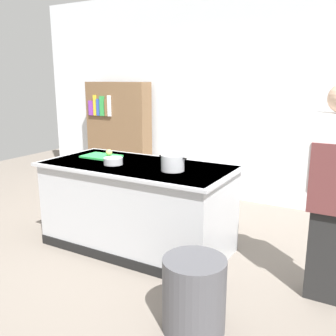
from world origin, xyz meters
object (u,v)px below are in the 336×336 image
trash_bin (194,295)px  bookshelf (119,135)px  mixing_bowl (113,161)px  stock_pot (173,163)px  onion (109,152)px  person_chef (333,190)px

trash_bin → bookshelf: size_ratio=0.32×
mixing_bowl → bookshelf: bookshelf is taller
stock_pot → trash_bin: size_ratio=0.53×
onion → trash_bin: 2.02m
mixing_bowl → trash_bin: 1.68m
onion → trash_bin: (1.57, -1.07, -0.68)m
mixing_bowl → trash_bin: mixing_bowl is taller
stock_pot → bookshelf: 2.75m
onion → stock_pot: bearing=-11.8°
mixing_bowl → person_chef: size_ratio=0.11×
onion → stock_pot: (0.91, -0.19, 0.02)m
trash_bin → person_chef: bearing=49.9°
onion → bookshelf: bookshelf is taller
person_chef → mixing_bowl: bearing=90.6°
mixing_bowl → stock_pot: bearing=5.9°
onion → mixing_bowl: (0.26, -0.26, -0.02)m
trash_bin → bookshelf: bookshelf is taller
onion → mixing_bowl: bearing=-45.2°
stock_pot → person_chef: (1.41, 0.01, -0.06)m
stock_pot → bookshelf: bearing=137.6°
onion → bookshelf: size_ratio=0.04×
onion → trash_bin: size_ratio=0.13×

